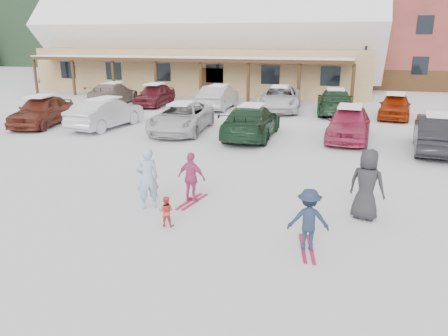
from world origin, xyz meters
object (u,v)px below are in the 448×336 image
(parked_car_8, at_px, (155,95))
(child_navy, at_px, (309,220))
(bystander_dark, at_px, (367,185))
(adult_skier, at_px, (147,178))
(child_magenta, at_px, (192,178))
(parked_car_7, at_px, (113,93))
(parked_car_10, at_px, (280,98))
(parked_car_2, at_px, (182,118))
(parked_car_4, at_px, (349,123))
(parked_car_5, at_px, (437,133))
(parked_car_12, at_px, (395,106))
(parked_car_0, at_px, (42,111))
(toddler_red, at_px, (166,211))
(parked_car_9, at_px, (219,97))
(parked_car_1, at_px, (106,113))
(day_lodge, at_px, (207,44))
(parked_car_3, at_px, (251,122))
(parked_car_11, at_px, (335,102))
(lamp_post, at_px, (366,49))

(parked_car_8, bearing_deg, child_navy, -59.35)
(bystander_dark, bearing_deg, adult_skier, 28.06)
(child_magenta, bearing_deg, bystander_dark, -168.79)
(parked_car_7, distance_m, parked_car_10, 11.67)
(parked_car_2, bearing_deg, parked_car_4, -2.02)
(parked_car_5, bearing_deg, child_navy, 73.25)
(parked_car_4, bearing_deg, parked_car_12, 72.21)
(parked_car_0, xyz_separation_m, parked_car_2, (7.63, 0.54, -0.08))
(toddler_red, height_order, parked_car_5, parked_car_5)
(parked_car_9, distance_m, parked_car_12, 10.73)
(parked_car_0, distance_m, parked_car_5, 18.96)
(child_magenta, distance_m, parked_car_5, 11.07)
(parked_car_0, distance_m, parked_car_1, 3.56)
(day_lodge, bearing_deg, parked_car_9, -68.42)
(parked_car_3, bearing_deg, child_magenta, 90.67)
(parked_car_9, bearing_deg, parked_car_3, 116.26)
(adult_skier, distance_m, parked_car_11, 17.67)
(parked_car_1, bearing_deg, toddler_red, 133.25)
(bystander_dark, xyz_separation_m, parked_car_0, (-16.06, 8.27, -0.13))
(parked_car_4, height_order, parked_car_11, parked_car_4)
(day_lodge, distance_m, child_magenta, 28.67)
(parked_car_7, bearing_deg, lamp_post, -160.00)
(parked_car_1, bearing_deg, parked_car_3, -174.85)
(parked_car_2, relative_size, parked_car_12, 1.23)
(day_lodge, xyz_separation_m, parked_car_0, (-2.99, -18.83, -3.16))
(parked_car_7, height_order, parked_car_11, parked_car_11)
(adult_skier, bearing_deg, parked_car_9, -119.39)
(parked_car_9, height_order, parked_car_10, parked_car_10)
(adult_skier, height_order, child_navy, adult_skier)
(parked_car_0, height_order, parked_car_2, parked_car_0)
(toddler_red, xyz_separation_m, child_magenta, (0.04, 1.72, 0.33))
(parked_car_10, xyz_separation_m, parked_car_12, (6.80, -0.88, -0.06))
(parked_car_2, height_order, parked_car_12, parked_car_2)
(child_navy, bearing_deg, toddler_red, -15.45)
(toddler_red, bearing_deg, parked_car_3, -95.74)
(parked_car_2, bearing_deg, parked_car_0, 179.24)
(parked_car_0, xyz_separation_m, parked_car_4, (15.52, 0.93, -0.01))
(day_lodge, bearing_deg, parked_car_0, -99.01)
(bystander_dark, height_order, parked_car_4, bystander_dark)
(toddler_red, bearing_deg, parked_car_12, -117.32)
(lamp_post, xyz_separation_m, parked_car_12, (1.66, -8.19, -2.95))
(parked_car_3, bearing_deg, day_lodge, -67.02)
(parked_car_2, distance_m, parked_car_7, 11.10)
(lamp_post, height_order, adult_skier, lamp_post)
(lamp_post, height_order, parked_car_10, lamp_post)
(parked_car_8, bearing_deg, parked_car_7, 177.68)
(toddler_red, bearing_deg, parked_car_0, -48.36)
(parked_car_12, bearing_deg, child_magenta, -106.01)
(parked_car_12, bearing_deg, child_navy, -93.59)
(parked_car_1, distance_m, parked_car_4, 12.00)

